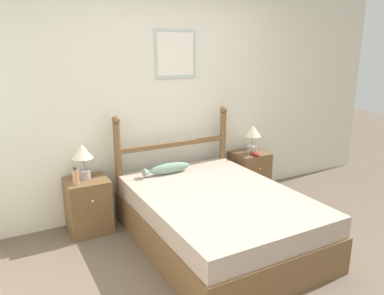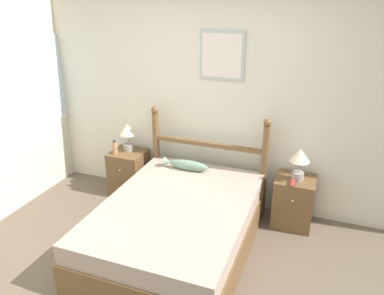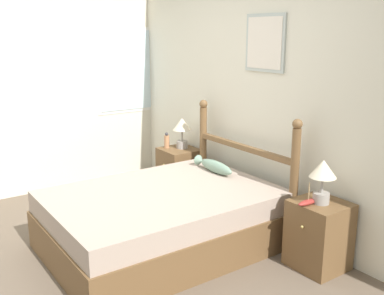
% 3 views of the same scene
% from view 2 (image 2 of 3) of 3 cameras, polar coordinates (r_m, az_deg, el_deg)
% --- Properties ---
extents(ground_plane, '(16.00, 16.00, 0.00)m').
position_cam_2_polar(ground_plane, '(3.55, -6.11, -20.62)').
color(ground_plane, brown).
extents(wall_back, '(6.40, 0.08, 2.55)m').
position_cam_2_polar(wall_back, '(4.35, 3.41, 7.30)').
color(wall_back, beige).
rests_on(wall_back, ground_plane).
extents(bed, '(1.41, 1.96, 0.53)m').
position_cam_2_polar(bed, '(3.81, -2.28, -11.93)').
color(bed, brown).
rests_on(bed, ground_plane).
extents(headboard, '(1.42, 0.09, 1.18)m').
position_cam_2_polar(headboard, '(4.40, 2.40, -1.27)').
color(headboard, brown).
rests_on(headboard, ground_plane).
extents(nightstand_left, '(0.42, 0.42, 0.57)m').
position_cam_2_polar(nightstand_left, '(4.88, -9.59, -3.74)').
color(nightstand_left, brown).
rests_on(nightstand_left, ground_plane).
extents(nightstand_right, '(0.42, 0.42, 0.57)m').
position_cam_2_polar(nightstand_right, '(4.32, 15.22, -7.95)').
color(nightstand_right, brown).
rests_on(nightstand_right, ground_plane).
extents(table_lamp_left, '(0.21, 0.21, 0.36)m').
position_cam_2_polar(table_lamp_left, '(4.72, -9.78, 2.22)').
color(table_lamp_left, gray).
rests_on(table_lamp_left, nightstand_left).
extents(table_lamp_right, '(0.21, 0.21, 0.36)m').
position_cam_2_polar(table_lamp_right, '(4.07, 16.07, -1.73)').
color(table_lamp_right, gray).
rests_on(table_lamp_right, nightstand_right).
extents(bottle, '(0.06, 0.06, 0.19)m').
position_cam_2_polar(bottle, '(4.72, -11.67, 0.03)').
color(bottle, tan).
rests_on(bottle, nightstand_left).
extents(model_boat, '(0.06, 0.22, 0.18)m').
position_cam_2_polar(model_boat, '(4.07, 15.08, -5.02)').
color(model_boat, maroon).
rests_on(model_boat, nightstand_right).
extents(fish_pillow, '(0.54, 0.11, 0.12)m').
position_cam_2_polar(fish_pillow, '(4.30, -0.97, -2.65)').
color(fish_pillow, gray).
rests_on(fish_pillow, bed).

